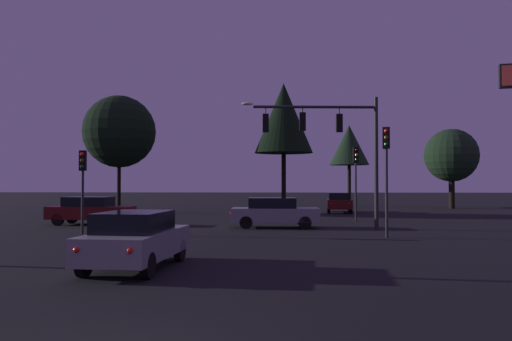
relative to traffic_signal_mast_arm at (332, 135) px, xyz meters
The scene contains 13 objects.
ground_plane 8.92m from the traffic_signal_mast_arm, 129.39° to the left, with size 168.00×168.00×0.00m, color black.
traffic_signal_mast_arm is the anchor object (origin of this frame).
traffic_light_corner_left 5.53m from the traffic_signal_mast_arm, 68.52° to the left, with size 0.34×0.37×4.37m.
traffic_light_corner_right 4.34m from the traffic_signal_mast_arm, 63.58° to the right, with size 0.35×0.38×4.60m.
traffic_light_median 11.85m from the traffic_signal_mast_arm, 165.76° to the right, with size 0.33×0.37×3.71m.
car_nearside_lane 13.69m from the traffic_signal_mast_arm, 119.66° to the right, with size 2.17×4.29×1.52m.
car_crossing_left 4.83m from the traffic_signal_mast_arm, 165.23° to the left, with size 4.49×1.85×1.52m.
car_crossing_right 13.54m from the traffic_signal_mast_arm, behind, with size 4.68×2.10×1.52m.
car_far_lane 14.42m from the traffic_signal_mast_arm, 81.37° to the left, with size 2.18×4.12×1.52m.
tree_behind_sign 10.19m from the traffic_signal_mast_arm, 102.88° to the left, with size 4.02×4.02×9.18m.
tree_left_far 19.47m from the traffic_signal_mast_arm, 139.11° to the left, with size 5.48×5.48×8.91m.
tree_center_horizon 22.91m from the traffic_signal_mast_arm, 79.54° to the left, with size 3.71×3.71×7.73m.
tree_right_cluster 23.74m from the traffic_signal_mast_arm, 57.43° to the left, with size 4.68×4.68×7.05m.
Camera 1 is at (2.06, -5.92, 2.29)m, focal length 34.86 mm.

